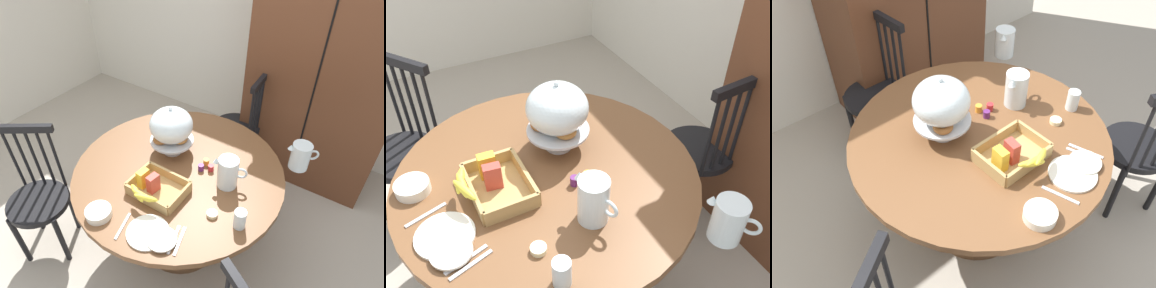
{
  "view_description": "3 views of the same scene",
  "coord_description": "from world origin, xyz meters",
  "views": [
    {
      "loc": [
        0.97,
        -0.99,
        2.15
      ],
      "look_at": [
        0.09,
        0.34,
        0.84
      ],
      "focal_mm": 30.68,
      "sensor_mm": 36.0,
      "label": 1
    },
    {
      "loc": [
        1.31,
        -0.29,
        1.97
      ],
      "look_at": [
        0.09,
        0.34,
        0.84
      ],
      "focal_mm": 39.31,
      "sensor_mm": 36.0,
      "label": 2
    },
    {
      "loc": [
        -0.9,
        -0.84,
        2.11
      ],
      "look_at": [
        -0.01,
        0.19,
        0.74
      ],
      "focal_mm": 37.42,
      "sensor_mm": 36.0,
      "label": 3
    }
  ],
  "objects": [
    {
      "name": "windsor_chair_near_window",
      "position": [
        0.05,
        1.14,
        0.45
      ],
      "size": [
        0.4,
        0.4,
        0.97
      ],
      "color": "black",
      "rests_on": "ground_plane"
    },
    {
      "name": "orange_juice_pitcher",
      "position": [
        0.4,
        0.24,
        0.83
      ],
      "size": [
        0.2,
        0.12,
        0.19
      ],
      "color": "silver",
      "rests_on": "dining_table"
    },
    {
      "name": "butter_dish",
      "position": [
        0.45,
        -0.0,
        0.75
      ],
      "size": [
        0.06,
        0.06,
        0.02
      ],
      "primitive_type": "cylinder",
      "color": "beige",
      "rests_on": "dining_table"
    },
    {
      "name": "table_knife",
      "position": [
        0.37,
        -0.24,
        0.74
      ],
      "size": [
        0.06,
        0.17,
        0.01
      ],
      "primitive_type": "cube",
      "rotation": [
        0.0,
        0.0,
        5.0
      ],
      "color": "silver",
      "rests_on": "dining_table"
    },
    {
      "name": "jam_jar_grape",
      "position": [
        0.21,
        0.26,
        0.76
      ],
      "size": [
        0.04,
        0.04,
        0.04
      ],
      "primitive_type": "cylinder",
      "color": "#5B2366",
      "rests_on": "dining_table"
    },
    {
      "name": "dinner_fork",
      "position": [
        0.4,
        -0.23,
        0.74
      ],
      "size": [
        0.06,
        0.17,
        0.01
      ],
      "primitive_type": "cube",
      "rotation": [
        0.0,
        0.0,
        5.0
      ],
      "color": "silver",
      "rests_on": "dining_table"
    },
    {
      "name": "dining_table",
      "position": [
        0.09,
        0.19,
        0.55
      ],
      "size": [
        1.29,
        1.29,
        0.74
      ],
      "color": "brown",
      "rests_on": "ground_plane"
    },
    {
      "name": "china_plate_small",
      "position": [
        0.32,
        -0.27,
        0.76
      ],
      "size": [
        0.15,
        0.15,
        0.01
      ],
      "primitive_type": "cylinder",
      "color": "white",
      "rests_on": "china_plate_large"
    },
    {
      "name": "cereal_bowl",
      "position": [
        -0.05,
        -0.33,
        0.76
      ],
      "size": [
        0.14,
        0.14,
        0.04
      ],
      "primitive_type": "cylinder",
      "color": "white",
      "rests_on": "dining_table"
    },
    {
      "name": "jam_jar_apricot",
      "position": [
        0.21,
        0.32,
        0.76
      ],
      "size": [
        0.04,
        0.04,
        0.04
      ],
      "primitive_type": "cylinder",
      "color": "orange",
      "rests_on": "dining_table"
    },
    {
      "name": "china_plate_large",
      "position": [
        0.23,
        -0.28,
        0.75
      ],
      "size": [
        0.22,
        0.22,
        0.01
      ],
      "primitive_type": "cylinder",
      "color": "white",
      "rests_on": "dining_table"
    },
    {
      "name": "pastry_stand_with_dome",
      "position": [
        -0.04,
        0.31,
        0.94
      ],
      "size": [
        0.28,
        0.28,
        0.34
      ],
      "color": "silver",
      "rests_on": "dining_table"
    },
    {
      "name": "windsor_chair_by_cabinet",
      "position": [
        -0.7,
        -0.33,
        0.45
      ],
      "size": [
        0.46,
        0.46,
        0.97
      ],
      "color": "black",
      "rests_on": "ground_plane"
    },
    {
      "name": "jam_jar_strawberry",
      "position": [
        0.26,
        0.29,
        0.76
      ],
      "size": [
        0.04,
        0.04,
        0.04
      ],
      "primitive_type": "cylinder",
      "color": "#B7282D",
      "rests_on": "dining_table"
    },
    {
      "name": "cereal_basket",
      "position": [
        0.09,
        -0.04,
        0.78
      ],
      "size": [
        0.32,
        0.3,
        0.12
      ],
      "color": "tan",
      "rests_on": "dining_table"
    },
    {
      "name": "soup_spoon",
      "position": [
        0.1,
        -0.32,
        0.74
      ],
      "size": [
        0.06,
        0.17,
        0.01
      ],
      "primitive_type": "cube",
      "rotation": [
        0.0,
        0.0,
        5.0
      ],
      "color": "silver",
      "rests_on": "dining_table"
    },
    {
      "name": "ground_plane",
      "position": [
        0.0,
        0.0,
        0.0
      ],
      "size": [
        10.0,
        10.0,
        0.0
      ],
      "primitive_type": "plane",
      "color": "#A89E8E"
    },
    {
      "name": "milk_pitcher",
      "position": [
        0.7,
        0.62,
        0.82
      ],
      "size": [
        0.18,
        0.13,
        0.17
      ],
      "color": "silver",
      "rests_on": "dining_table"
    },
    {
      "name": "drinking_glass",
      "position": [
        0.6,
        0.02,
        0.8
      ],
      "size": [
        0.06,
        0.06,
        0.11
      ],
      "primitive_type": "cylinder",
      "color": "silver",
      "rests_on": "dining_table"
    }
  ]
}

